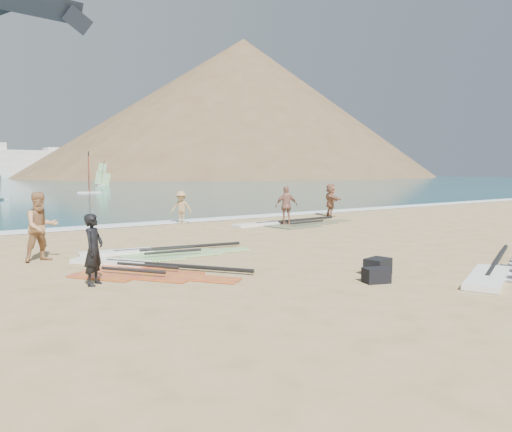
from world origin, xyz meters
TOP-DOWN VIEW (x-y plane):
  - ground at (0.00, 0.00)m, footprint 300.00×300.00m
  - surf_line at (0.00, 12.30)m, footprint 300.00×1.20m
  - headland_main at (85.00, 130.00)m, footprint 143.00×143.00m
  - headland_minor at (120.00, 140.00)m, footprint 70.00×70.00m
  - rig_green at (-2.91, 4.66)m, footprint 4.85×2.30m
  - rig_orange at (5.14, 8.52)m, footprint 5.99×2.42m
  - rig_red at (-4.21, 2.85)m, footprint 3.66×4.76m
  - gear_bag_near at (0.25, -0.92)m, footprint 0.68×0.55m
  - gear_bag_far at (-0.43, -1.47)m, footprint 0.63×0.54m
  - person_wetsuit at (-5.48, 1.86)m, footprint 0.65×0.65m
  - beachgoer_left at (-5.74, 5.45)m, footprint 1.01×0.85m
  - beachgoer_mid at (1.48, 11.50)m, footprint 1.09×1.06m
  - beachgoer_back at (4.99, 8.33)m, footprint 1.10×0.73m
  - beachgoer_right at (9.52, 10.28)m, footprint 1.03×1.67m
  - windsurfer_centre at (7.22, 43.67)m, footprint 2.49×2.86m
  - windsurfer_right at (15.74, 64.96)m, footprint 1.90×1.93m
  - kitesurf_kite at (1.00, 35.22)m, footprint 8.66×2.00m

SIDE VIEW (x-z plane):
  - ground at x=0.00m, z-range 0.00..0.00m
  - surf_line at x=0.00m, z-range -0.02..0.02m
  - headland_main at x=85.00m, z-range -22.50..22.50m
  - headland_minor at x=120.00m, z-range -14.00..14.00m
  - rig_green at x=-2.91m, z-range -0.05..0.15m
  - rig_red at x=-4.21m, z-range -0.05..0.15m
  - rig_orange at x=5.14m, z-range -0.05..0.15m
  - gear_bag_far at x=-0.43m, z-range 0.00..0.32m
  - gear_bag_near at x=0.25m, z-range 0.00..0.38m
  - beachgoer_mid at x=1.48m, z-range 0.00..1.49m
  - person_wetsuit at x=-5.48m, z-range 0.00..1.52m
  - beachgoer_right at x=9.52m, z-range 0.00..1.72m
  - beachgoer_back at x=4.99m, z-range 0.00..1.73m
  - beachgoer_left at x=-5.74m, z-range 0.00..1.86m
  - windsurfer_right at x=15.74m, z-range -0.75..3.06m
  - windsurfer_centre at x=7.22m, z-range -0.91..3.47m
  - kitesurf_kite at x=1.00m, z-range 14.06..16.76m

